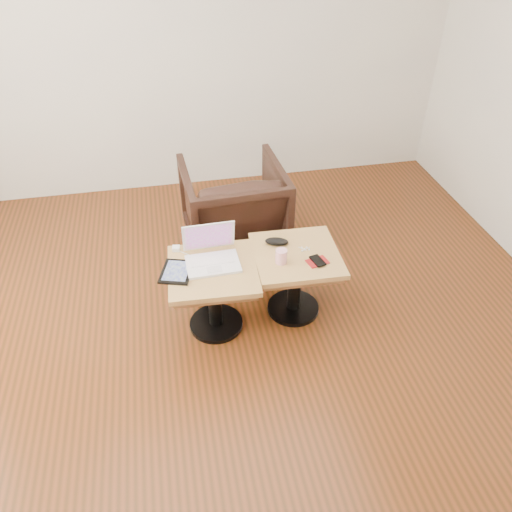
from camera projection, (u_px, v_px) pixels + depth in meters
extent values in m
cube|color=#40240E|center=(230.00, 368.00, 2.91)|extent=(4.50, 4.50, 0.01)
cube|color=beige|center=(179.00, 27.00, 3.84)|extent=(4.50, 0.02, 2.70)
cylinder|color=black|center=(216.00, 323.00, 3.18)|extent=(0.34, 0.34, 0.03)
cylinder|color=black|center=(215.00, 298.00, 3.05)|extent=(0.08, 0.08, 0.41)
cube|color=brown|center=(213.00, 275.00, 2.94)|extent=(0.50, 0.50, 0.04)
cube|color=#A5853F|center=(213.00, 270.00, 2.91)|extent=(0.54, 0.54, 0.03)
cylinder|color=black|center=(293.00, 308.00, 3.30)|extent=(0.34, 0.34, 0.03)
cylinder|color=black|center=(295.00, 283.00, 3.16)|extent=(0.08, 0.08, 0.41)
cube|color=brown|center=(296.00, 260.00, 3.05)|extent=(0.49, 0.49, 0.04)
cube|color=#A5853F|center=(296.00, 255.00, 3.03)|extent=(0.53, 0.53, 0.03)
cube|color=white|center=(213.00, 264.00, 2.92)|extent=(0.32, 0.22, 0.02)
cube|color=silver|center=(212.00, 259.00, 2.94)|extent=(0.26, 0.11, 0.00)
cube|color=silver|center=(215.00, 269.00, 2.87)|extent=(0.09, 0.06, 0.00)
cube|color=white|center=(209.00, 236.00, 2.96)|extent=(0.31, 0.06, 0.20)
cube|color=maroon|center=(209.00, 236.00, 2.96)|extent=(0.27, 0.05, 0.17)
cube|color=black|center=(177.00, 272.00, 2.87)|extent=(0.23, 0.26, 0.01)
cube|color=#191E38|center=(177.00, 271.00, 2.86)|extent=(0.19, 0.22, 0.00)
cube|color=white|center=(176.00, 249.00, 3.03)|extent=(0.05, 0.05, 0.03)
ellipsoid|color=black|center=(277.00, 241.00, 3.08)|extent=(0.16, 0.11, 0.05)
cylinder|color=#EC5B7C|center=(281.00, 256.00, 2.92)|extent=(0.08, 0.08, 0.09)
sphere|color=white|center=(304.00, 249.00, 3.04)|extent=(0.01, 0.01, 0.01)
sphere|color=white|center=(307.00, 247.00, 3.05)|extent=(0.01, 0.01, 0.01)
sphere|color=white|center=(302.00, 248.00, 3.05)|extent=(0.01, 0.01, 0.01)
sphere|color=white|center=(309.00, 249.00, 3.04)|extent=(0.01, 0.01, 0.01)
sphere|color=white|center=(302.00, 251.00, 3.03)|extent=(0.01, 0.01, 0.01)
cylinder|color=white|center=(304.00, 250.00, 3.04)|extent=(0.06, 0.04, 0.00)
cube|color=maroon|center=(317.00, 262.00, 2.95)|extent=(0.14, 0.11, 0.01)
cube|color=black|center=(318.00, 261.00, 2.94)|extent=(0.08, 0.12, 0.01)
imported|color=black|center=(234.00, 207.00, 3.69)|extent=(0.75, 0.77, 0.67)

